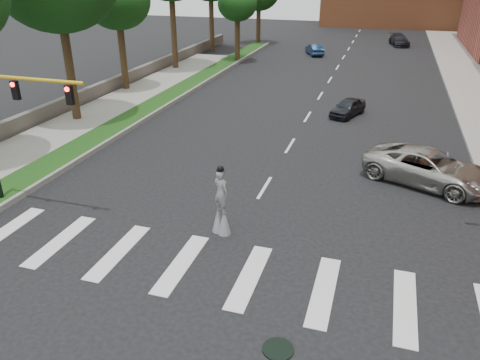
# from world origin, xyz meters

# --- Properties ---
(ground_plane) EXTENTS (160.00, 160.00, 0.00)m
(ground_plane) POSITION_xyz_m (0.00, 0.00, 0.00)
(ground_plane) COLOR black
(ground_plane) RESTS_ON ground
(grass_median) EXTENTS (2.00, 60.00, 0.25)m
(grass_median) POSITION_xyz_m (-11.50, 20.00, 0.12)
(grass_median) COLOR #153C11
(grass_median) RESTS_ON ground
(median_curb) EXTENTS (0.20, 60.00, 0.28)m
(median_curb) POSITION_xyz_m (-10.45, 20.00, 0.14)
(median_curb) COLOR gray
(median_curb) RESTS_ON ground
(sidewalk_left) EXTENTS (4.00, 60.00, 0.18)m
(sidewalk_left) POSITION_xyz_m (-14.50, 10.00, 0.09)
(sidewalk_left) COLOR gray
(sidewalk_left) RESTS_ON ground
(stone_wall) EXTENTS (0.50, 56.00, 1.10)m
(stone_wall) POSITION_xyz_m (-17.00, 22.00, 0.55)
(stone_wall) COLOR #554F49
(stone_wall) RESTS_ON ground
(manhole) EXTENTS (0.90, 0.90, 0.04)m
(manhole) POSITION_xyz_m (3.00, -2.00, 0.02)
(manhole) COLOR black
(manhole) RESTS_ON ground
(traffic_signal) EXTENTS (5.30, 0.23, 6.20)m
(traffic_signal) POSITION_xyz_m (-9.78, 3.00, 4.15)
(traffic_signal) COLOR black
(traffic_signal) RESTS_ON ground
(stilt_performer) EXTENTS (0.81, 0.66, 2.92)m
(stilt_performer) POSITION_xyz_m (-0.62, 3.50, 1.17)
(stilt_performer) COLOR #352415
(stilt_performer) RESTS_ON ground
(suv_crossing) EXTENTS (6.68, 4.94, 1.69)m
(suv_crossing) POSITION_xyz_m (7.45, 10.85, 0.84)
(suv_crossing) COLOR #A7A59E
(suv_crossing) RESTS_ON ground
(car_near) EXTENTS (2.58, 3.83, 1.21)m
(car_near) POSITION_xyz_m (2.64, 21.12, 0.61)
(car_near) COLOR black
(car_near) RESTS_ON ground
(car_mid) EXTENTS (2.80, 4.07, 1.27)m
(car_mid) POSITION_xyz_m (-3.46, 44.36, 0.63)
(car_mid) COLOR navy
(car_mid) RESTS_ON ground
(car_far) EXTENTS (2.95, 5.04, 1.37)m
(car_far) POSITION_xyz_m (6.00, 54.48, 0.69)
(car_far) COLOR black
(car_far) RESTS_ON ground
(tree_3) EXTENTS (5.20, 5.20, 9.33)m
(tree_3) POSITION_xyz_m (-16.07, 22.93, 7.06)
(tree_3) COLOR #352415
(tree_3) RESTS_ON ground
(tree_6) EXTENTS (4.12, 4.12, 7.70)m
(tree_6) POSITION_xyz_m (-10.84, 37.73, 5.86)
(tree_6) COLOR #352415
(tree_6) RESTS_ON ground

